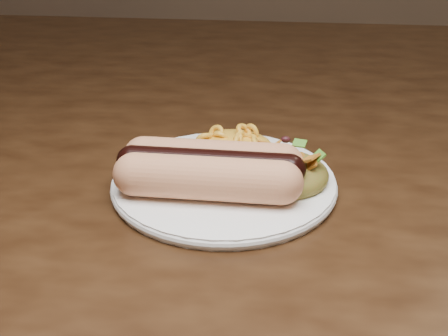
{
  "coord_description": "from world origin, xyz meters",
  "views": [
    {
      "loc": [
        0.02,
        -0.66,
        1.03
      ],
      "look_at": [
        -0.03,
        -0.16,
        0.77
      ],
      "focal_mm": 50.0,
      "sensor_mm": 36.0,
      "label": 1
    }
  ],
  "objects": [
    {
      "name": "taco_salad",
      "position": [
        0.02,
        -0.16,
        0.77
      ],
      "size": [
        0.08,
        0.08,
        0.04
      ],
      "rotation": [
        0.0,
        0.0,
        -0.27
      ],
      "color": "#9B311B",
      "rests_on": "plate"
    },
    {
      "name": "mac_and_cheese",
      "position": [
        -0.03,
        -0.11,
        0.78
      ],
      "size": [
        0.08,
        0.08,
        0.03
      ],
      "primitive_type": "ellipsoid",
      "rotation": [
        0.0,
        0.0,
        0.05
      ],
      "color": "yellow",
      "rests_on": "plate"
    },
    {
      "name": "plate",
      "position": [
        -0.03,
        -0.16,
        0.76
      ],
      "size": [
        0.24,
        0.24,
        0.01
      ],
      "primitive_type": "cylinder",
      "rotation": [
        0.0,
        0.0,
        -0.23
      ],
      "color": "white",
      "rests_on": "table"
    },
    {
      "name": "table",
      "position": [
        0.0,
        0.0,
        0.66
      ],
      "size": [
        1.6,
        0.9,
        0.75
      ],
      "color": "#392211",
      "rests_on": "floor"
    },
    {
      "name": "fork",
      "position": [
        -0.08,
        -0.14,
        0.75
      ],
      "size": [
        0.03,
        0.16,
        0.0
      ],
      "primitive_type": "cube",
      "rotation": [
        0.0,
        0.0,
        -0.07
      ],
      "color": "white",
      "rests_on": "table"
    },
    {
      "name": "hotdog",
      "position": [
        -0.04,
        -0.18,
        0.78
      ],
      "size": [
        0.14,
        0.07,
        0.04
      ],
      "rotation": [
        0.0,
        0.0,
        -0.02
      ],
      "color": "tan",
      "rests_on": "plate"
    },
    {
      "name": "sour_cream",
      "position": [
        -0.1,
        -0.14,
        0.77
      ],
      "size": [
        0.06,
        0.06,
        0.03
      ],
      "primitive_type": "ellipsoid",
      "rotation": [
        0.0,
        0.0,
        -0.39
      ],
      "color": "white",
      "rests_on": "plate"
    }
  ]
}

